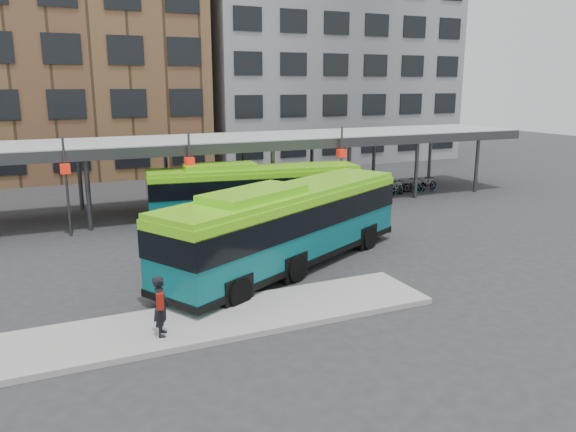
% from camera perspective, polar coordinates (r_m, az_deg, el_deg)
% --- Properties ---
extents(ground, '(120.00, 120.00, 0.00)m').
position_cam_1_polar(ground, '(22.46, 4.21, -5.50)').
color(ground, '#28282B').
rests_on(ground, ground).
extents(boarding_island, '(14.00, 3.00, 0.18)m').
position_cam_1_polar(boarding_island, '(17.83, -6.99, -10.39)').
color(boarding_island, gray).
rests_on(boarding_island, ground).
extents(canopy, '(40.00, 6.53, 4.80)m').
position_cam_1_polar(canopy, '(33.28, -6.46, 7.49)').
color(canopy, '#999B9E').
rests_on(canopy, ground).
extents(building_brick, '(26.00, 14.00, 22.00)m').
position_cam_1_polar(building_brick, '(50.78, -25.09, 16.36)').
color(building_brick, brown).
rests_on(building_brick, ground).
extents(building_grey, '(24.00, 14.00, 20.00)m').
position_cam_1_polar(building_grey, '(57.10, 3.16, 16.06)').
color(building_grey, slate).
rests_on(building_grey, ground).
extents(bus_front, '(12.37, 8.31, 3.47)m').
position_cam_1_polar(bus_front, '(22.27, 0.00, -0.77)').
color(bus_front, '#08565C').
rests_on(bus_front, ground).
extents(bus_rear, '(11.58, 3.91, 3.13)m').
position_cam_1_polar(bus_rear, '(30.34, -3.45, 2.65)').
color(bus_rear, '#08565C').
rests_on(bus_rear, ground).
extents(pedestrian, '(0.59, 0.74, 1.78)m').
position_cam_1_polar(pedestrian, '(16.53, -12.79, -8.86)').
color(pedestrian, black).
rests_on(pedestrian, boarding_island).
extents(bike_rack, '(5.04, 1.25, 1.00)m').
position_cam_1_polar(bike_rack, '(38.78, 12.23, 2.96)').
color(bike_rack, slate).
rests_on(bike_rack, ground).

